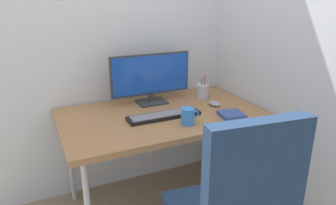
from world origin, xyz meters
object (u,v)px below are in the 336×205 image
(notebook, at_px, (232,115))
(coffee_mug, at_px, (188,116))
(mouse, at_px, (214,104))
(pen_holder, at_px, (202,91))
(keyboard, at_px, (164,116))
(monitor, at_px, (151,76))

(notebook, bearing_deg, coffee_mug, -173.15)
(mouse, relative_size, pen_holder, 0.58)
(keyboard, height_order, coffee_mug, coffee_mug)
(pen_holder, distance_m, coffee_mug, 0.53)
(monitor, height_order, mouse, monitor)
(keyboard, xyz_separation_m, coffee_mug, (0.09, -0.16, 0.04))
(mouse, distance_m, coffee_mug, 0.39)
(monitor, relative_size, notebook, 4.02)
(keyboard, distance_m, mouse, 0.42)
(monitor, relative_size, keyboard, 1.23)
(notebook, xyz_separation_m, coffee_mug, (-0.31, 0.01, 0.04))
(notebook, bearing_deg, monitor, 136.49)
(monitor, bearing_deg, keyboard, -96.53)
(monitor, relative_size, pen_holder, 3.31)
(pen_holder, distance_m, notebook, 0.43)
(coffee_mug, bearing_deg, pen_holder, 49.95)
(mouse, height_order, coffee_mug, coffee_mug)
(keyboard, distance_m, coffee_mug, 0.19)
(pen_holder, relative_size, coffee_mug, 1.51)
(pen_holder, bearing_deg, notebook, -94.11)
(mouse, relative_size, notebook, 0.70)
(mouse, distance_m, pen_holder, 0.20)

